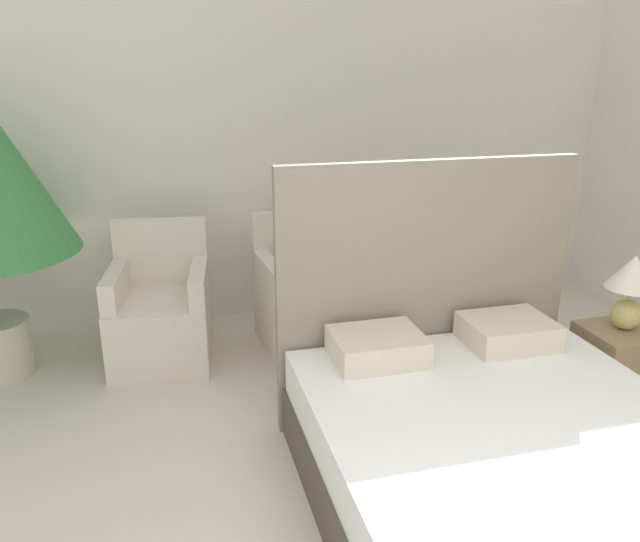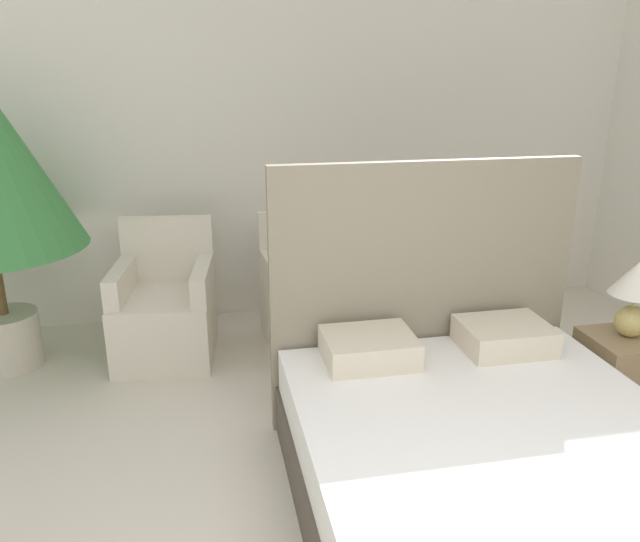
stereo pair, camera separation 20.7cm
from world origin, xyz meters
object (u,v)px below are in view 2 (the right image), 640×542
(bed, at_px, (499,475))
(armchair_near_window_left, at_px, (166,315))
(nightstand, at_px, (620,377))
(armchair_near_window_right, at_px, (311,305))
(table_lamp, at_px, (636,289))

(bed, distance_m, armchair_near_window_left, 2.50)
(armchair_near_window_left, bearing_deg, bed, -48.04)
(bed, distance_m, nightstand, 1.33)
(armchair_near_window_left, bearing_deg, armchair_near_window_right, 6.87)
(nightstand, bearing_deg, armchair_near_window_right, 139.56)
(armchair_near_window_right, bearing_deg, table_lamp, -43.63)
(bed, bearing_deg, armchair_near_window_left, 125.10)
(bed, bearing_deg, armchair_near_window_right, 101.74)
(armchair_near_window_right, distance_m, table_lamp, 2.07)
(table_lamp, bearing_deg, armchair_near_window_right, 140.23)
(nightstand, bearing_deg, table_lamp, 39.30)
(armchair_near_window_right, relative_size, table_lamp, 2.11)
(table_lamp, bearing_deg, armchair_near_window_left, 153.26)
(armchair_near_window_left, relative_size, table_lamp, 2.11)
(bed, distance_m, armchair_near_window_right, 2.09)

